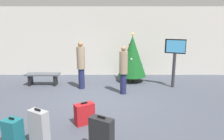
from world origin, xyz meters
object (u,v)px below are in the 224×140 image
object	(u,v)px
flight_info_kiosk	(174,55)
suitcase_2	(84,114)
traveller_1	(123,69)
suitcase_3	(12,132)
holiday_tree	(131,56)
waiting_bench	(42,77)
traveller_0	(80,64)
suitcase_1	(38,129)
suitcase_0	(101,136)

from	to	relation	value
flight_info_kiosk	suitcase_2	size ratio (longest dim) A/B	3.36
traveller_1	suitcase_3	distance (m)	3.89
holiday_tree	waiting_bench	world-z (taller)	holiday_tree
holiday_tree	suitcase_2	world-z (taller)	holiday_tree
holiday_tree	waiting_bench	xyz separation A→B (m)	(-3.61, -0.58, -0.74)
waiting_bench	traveller_0	xyz separation A→B (m)	(1.61, -0.42, 0.59)
holiday_tree	suitcase_1	xyz separation A→B (m)	(-2.25, -4.74, -0.71)
waiting_bench	suitcase_1	xyz separation A→B (m)	(1.36, -4.16, 0.03)
flight_info_kiosk	traveller_0	bearing A→B (deg)	-177.13
traveller_0	suitcase_2	size ratio (longest dim) A/B	3.22
traveller_0	suitcase_3	world-z (taller)	traveller_0
traveller_1	suitcase_1	xyz separation A→B (m)	(-1.79, -3.14, -0.51)
holiday_tree	suitcase_3	size ratio (longest dim) A/B	3.66
holiday_tree	flight_info_kiosk	distance (m)	1.73
waiting_bench	suitcase_1	bearing A→B (deg)	-71.94
suitcase_3	holiday_tree	bearing A→B (deg)	58.54
holiday_tree	waiting_bench	distance (m)	3.73
traveller_0	flight_info_kiosk	bearing A→B (deg)	2.87
waiting_bench	traveller_1	distance (m)	3.35
traveller_0	suitcase_0	bearing A→B (deg)	-76.38
suitcase_0	suitcase_1	world-z (taller)	suitcase_1
traveller_0	suitcase_2	xyz separation A→B (m)	(0.49, -2.78, -0.69)
traveller_0	suitcase_3	xyz separation A→B (m)	(-0.83, -3.62, -0.68)
waiting_bench	traveller_1	size ratio (longest dim) A/B	0.79
holiday_tree	traveller_0	xyz separation A→B (m)	(-2.00, -1.00, -0.15)
flight_info_kiosk	suitcase_3	xyz separation A→B (m)	(-4.34, -3.79, -1.00)
flight_info_kiosk	suitcase_0	bearing A→B (deg)	-121.66
flight_info_kiosk	traveller_1	distance (m)	2.15
traveller_1	suitcase_2	size ratio (longest dim) A/B	3.04
suitcase_3	suitcase_0	bearing A→B (deg)	-10.90
traveller_0	suitcase_3	distance (m)	3.77
holiday_tree	suitcase_2	xyz separation A→B (m)	(-1.51, -3.78, -0.83)
holiday_tree	traveller_0	bearing A→B (deg)	-153.31
holiday_tree	waiting_bench	bearing A→B (deg)	-170.86
flight_info_kiosk	waiting_bench	xyz separation A→B (m)	(-5.12, 0.25, -0.91)
suitcase_1	suitcase_2	bearing A→B (deg)	52.19
suitcase_0	waiting_bench	bearing A→B (deg)	120.37
suitcase_1	suitcase_2	xyz separation A→B (m)	(0.74, 0.95, -0.13)
flight_info_kiosk	traveller_0	distance (m)	3.53
traveller_1	suitcase_3	world-z (taller)	traveller_1
suitcase_0	flight_info_kiosk	bearing A→B (deg)	58.34
suitcase_2	suitcase_3	bearing A→B (deg)	-147.55
waiting_bench	suitcase_3	world-z (taller)	suitcase_3
suitcase_1	waiting_bench	bearing A→B (deg)	108.06
suitcase_1	suitcase_2	world-z (taller)	suitcase_1
holiday_tree	traveller_1	distance (m)	1.68
flight_info_kiosk	suitcase_2	distance (m)	4.35
suitcase_1	traveller_1	bearing A→B (deg)	60.24
flight_info_kiosk	traveller_1	size ratio (longest dim) A/B	1.11
suitcase_2	suitcase_0	bearing A→B (deg)	-68.14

